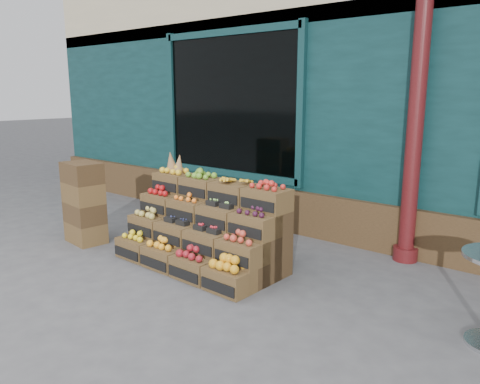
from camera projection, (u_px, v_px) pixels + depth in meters
The scene contains 5 objects.
ground at pixel (211, 289), 4.69m from camera, with size 60.00×60.00×0.00m, color #4C4C4F.
shop_facade at pixel (412, 64), 8.04m from camera, with size 12.00×6.24×4.80m.
crate_display at pixel (204, 231), 5.33m from camera, with size 1.96×0.99×1.21m.
spare_crates at pixel (84, 203), 6.05m from camera, with size 0.57×0.42×1.05m.
shopkeeper at pixel (269, 160), 7.22m from camera, with size 0.66×0.43×1.82m, color #154B17.
Camera 1 is at (3.01, -3.20, 1.93)m, focal length 35.00 mm.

